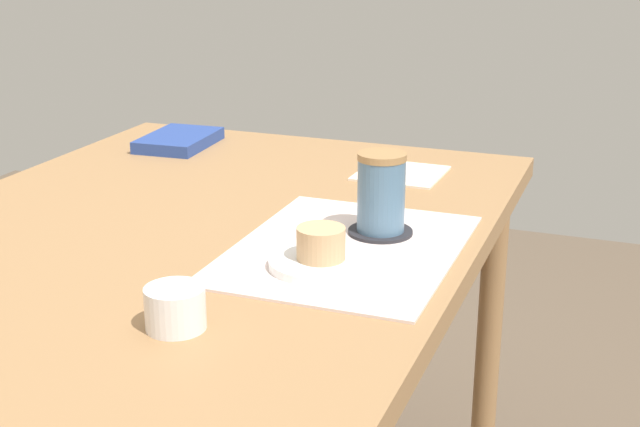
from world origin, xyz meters
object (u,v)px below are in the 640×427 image
Objects in this scene: pastry at (321,243)px; sugar_bowl at (175,308)px; dining_table at (196,268)px; small_book at (179,140)px; pastry_plate at (321,263)px; coffee_mug at (382,192)px.

sugar_bowl is at bearing 157.53° from pastry.
small_book reaches higher than dining_table.
pastry is at bearing -113.44° from dining_table.
dining_table is 0.49m from small_book.
pastry is (0.00, 0.00, 0.03)m from pastry_plate.
dining_table is 0.38m from sugar_bowl.
sugar_bowl reaches higher than dining_table.
small_book is at bearing 31.90° from dining_table.
sugar_bowl is 0.85m from small_book.
coffee_mug is 1.67× the size of sugar_bowl.
pastry is 0.93× the size of sugar_bowl.
pastry is at bearing -22.47° from sugar_bowl.
sugar_bowl is (-0.22, 0.09, -0.01)m from pastry.
dining_table is at bearing 25.44° from sugar_bowl.
sugar_bowl is at bearing 157.53° from pastry_plate.
pastry is 0.73m from small_book.
dining_table is at bearing 66.56° from pastry_plate.
pastry_plate is 2.16× the size of pastry.
dining_table is 6.40× the size of small_book.
small_book reaches higher than pastry_plate.
coffee_mug is at bearing -127.23° from small_book.
coffee_mug is at bearing -80.46° from dining_table.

